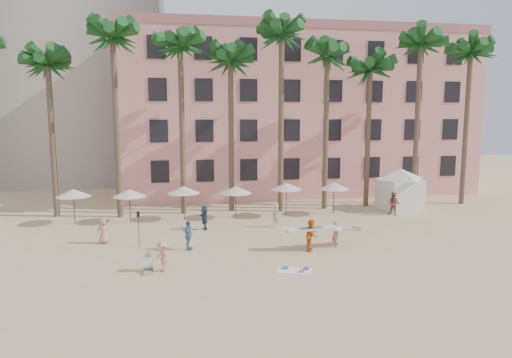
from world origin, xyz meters
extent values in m
plane|color=#D1B789|center=(0.00, 0.00, 0.00)|extent=(120.00, 120.00, 0.00)
cube|color=pink|center=(7.00, 26.00, 8.00)|extent=(35.00, 14.00, 16.00)
cylinder|color=brown|center=(-15.00, 15.50, 6.00)|extent=(0.44, 0.44, 12.00)
cylinder|color=brown|center=(-10.00, 14.50, 7.00)|extent=(0.44, 0.44, 14.00)
cylinder|color=brown|center=(-5.00, 15.00, 6.75)|extent=(0.44, 0.44, 13.50)
cylinder|color=brown|center=(-1.00, 15.50, 6.25)|extent=(0.44, 0.44, 12.50)
cylinder|color=brown|center=(3.00, 14.50, 7.25)|extent=(0.44, 0.44, 14.50)
cylinder|color=brown|center=(7.00, 15.00, 6.50)|extent=(0.44, 0.44, 13.00)
cylinder|color=brown|center=(11.00, 15.50, 6.00)|extent=(0.44, 0.44, 12.00)
cylinder|color=brown|center=(15.00, 14.50, 7.00)|extent=(0.44, 0.44, 14.00)
cylinder|color=brown|center=(20.00, 15.00, 6.75)|extent=(0.44, 0.44, 13.50)
cylinder|color=#332B23|center=(-13.00, 12.50, 1.25)|extent=(0.07, 0.07, 2.50)
cone|color=silver|center=(-13.00, 12.50, 2.35)|extent=(2.50, 2.50, 0.55)
cylinder|color=#332B23|center=(-9.00, 12.40, 1.20)|extent=(0.07, 0.07, 2.40)
cone|color=silver|center=(-9.00, 12.40, 2.25)|extent=(2.50, 2.50, 0.55)
cylinder|color=#332B23|center=(-5.00, 12.60, 1.25)|extent=(0.07, 0.07, 2.50)
cone|color=silver|center=(-5.00, 12.60, 2.35)|extent=(2.50, 2.50, 0.55)
cylinder|color=#332B23|center=(-1.00, 12.50, 1.20)|extent=(0.07, 0.07, 2.40)
cone|color=silver|center=(-1.00, 12.50, 2.25)|extent=(2.50, 2.50, 0.55)
cylinder|color=#332B23|center=(3.00, 12.40, 1.30)|extent=(0.07, 0.07, 2.60)
cone|color=silver|center=(3.00, 12.40, 2.45)|extent=(2.50, 2.50, 0.55)
cylinder|color=#332B23|center=(7.00, 12.60, 1.25)|extent=(0.07, 0.07, 2.50)
cone|color=silver|center=(7.00, 12.60, 2.35)|extent=(2.50, 2.50, 0.55)
cube|color=silver|center=(13.23, 13.62, 1.30)|extent=(3.32, 3.32, 2.60)
cone|color=silver|center=(13.23, 13.62, 3.05)|extent=(4.98, 4.98, 0.90)
cube|color=white|center=(0.51, -0.05, 0.01)|extent=(2.02, 1.52, 0.02)
cube|color=teal|center=(0.10, 0.30, 0.07)|extent=(0.36, 0.33, 0.10)
cube|color=#EA41C0|center=(0.83, -0.37, 0.08)|extent=(0.34, 0.30, 0.12)
cube|color=#58409B|center=(1.17, 0.04, 0.06)|extent=(0.34, 0.37, 0.08)
imported|color=tan|center=(4.06, 3.77, 0.82)|extent=(0.49, 0.66, 1.65)
cube|color=#D2B483|center=(4.06, 3.77, 1.15)|extent=(3.27, 1.18, 0.38)
imported|color=orange|center=(2.41, 3.31, 0.94)|extent=(0.97, 1.10, 1.88)
cube|color=white|center=(2.41, 3.31, 1.31)|extent=(3.00, 1.19, 0.30)
imported|color=#2C3E4D|center=(-3.62, 9.32, 0.85)|extent=(0.66, 1.62, 1.70)
imported|color=brown|center=(11.66, 11.49, 0.93)|extent=(1.13, 1.14, 1.86)
imported|color=beige|center=(1.51, 9.19, 0.84)|extent=(0.69, 0.73, 1.67)
imported|color=teal|center=(-4.83, 4.60, 0.91)|extent=(0.74, 1.15, 1.82)
imported|color=tan|center=(-10.07, 6.89, 0.80)|extent=(0.87, 0.66, 1.61)
imported|color=tan|center=(-6.24, 0.97, 0.80)|extent=(1.06, 1.19, 1.60)
cylinder|color=black|center=(-7.81, 5.73, 1.05)|extent=(0.04, 0.04, 2.10)
cube|color=black|center=(-7.81, 5.73, 2.05)|extent=(0.18, 0.03, 0.35)
cube|color=#3F3F4C|center=(-6.97, 1.05, 0.13)|extent=(0.47, 0.44, 0.25)
cube|color=tan|center=(-6.97, 0.69, 0.06)|extent=(0.42, 0.47, 0.13)
cube|color=white|center=(-6.97, 1.11, 0.52)|extent=(0.46, 0.27, 0.57)
sphere|color=tan|center=(-6.97, 1.11, 0.94)|extent=(0.25, 0.25, 0.25)
camera|label=1|loc=(-5.22, -22.18, 8.06)|focal=32.00mm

